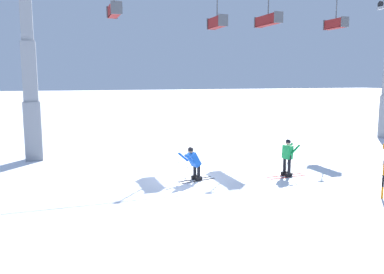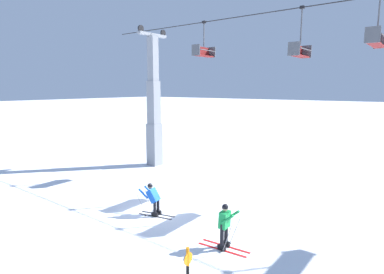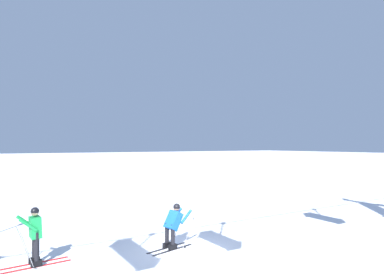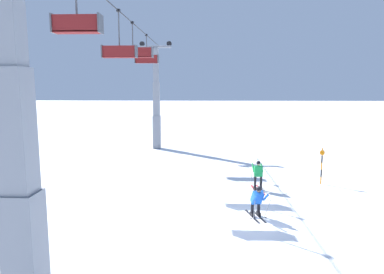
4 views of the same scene
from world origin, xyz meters
name	(u,v)px [view 3 (image 3 of 4)]	position (x,y,z in m)	size (l,w,h in m)	color
ground_plane	(187,251)	(0.00, 0.00, 0.00)	(260.00, 260.00, 0.00)	white
skier_carving_main	(174,223)	(0.22, -0.48, 0.79)	(1.63, 0.88, 1.51)	black
skier_distant_uphill	(35,232)	(4.17, -1.10, 0.90)	(1.82, 0.72, 1.60)	red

